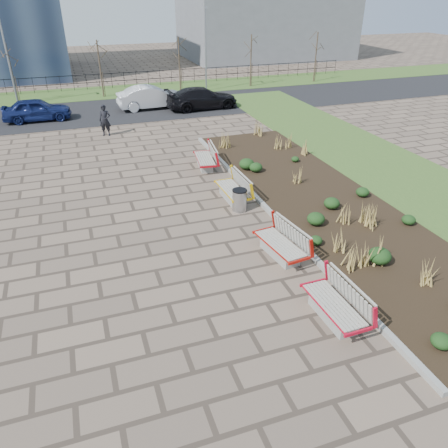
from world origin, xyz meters
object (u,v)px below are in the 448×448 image
object	(u,v)px
car_silver	(151,97)
car_black	(202,98)
bench_c	(232,188)
lamp_east	(206,51)
pedestrian	(105,120)
lamp_west	(8,60)
bench_d	(205,157)
litter_bin	(240,201)
car_blue	(37,110)
bench_a	(334,303)
bench_b	(280,242)

from	to	relation	value
car_silver	car_black	world-z (taller)	car_silver
bench_c	car_silver	distance (m)	15.47
bench_c	lamp_east	xyz separation A→B (m)	(5.00, 19.65, 2.54)
pedestrian	lamp_east	xyz separation A→B (m)	(8.80, 9.41, 2.18)
lamp_west	lamp_east	bearing A→B (deg)	0.00
car_silver	bench_d	bearing A→B (deg)	178.05
litter_bin	pedestrian	bearing A→B (deg)	108.43
litter_bin	lamp_west	distance (m)	22.64
pedestrian	lamp_east	bearing A→B (deg)	62.96
bench_c	car_blue	bearing A→B (deg)	116.10
bench_c	car_black	distance (m)	14.57
car_blue	lamp_west	size ratio (longest dim) A/B	0.67
bench_d	lamp_west	distance (m)	18.49
litter_bin	car_blue	bearing A→B (deg)	115.39
bench_a	bench_b	bearing A→B (deg)	88.52
bench_d	lamp_west	xyz separation A→B (m)	(-9.00, 15.95, 2.54)
bench_d	car_blue	bearing A→B (deg)	131.93
litter_bin	bench_c	bearing A→B (deg)	86.40
bench_b	litter_bin	distance (m)	3.36
pedestrian	car_black	distance (m)	7.94
bench_a	lamp_west	size ratio (longest dim) A/B	0.35
car_black	litter_bin	bearing A→B (deg)	165.50
car_silver	lamp_east	xyz separation A→B (m)	(5.20, 4.18, 2.27)
bench_a	car_silver	distance (m)	22.92
bench_a	bench_b	distance (m)	3.11
litter_bin	car_blue	world-z (taller)	car_blue
bench_d	litter_bin	bearing A→B (deg)	-83.13
car_blue	lamp_east	distance (m)	13.65
pedestrian	bench_c	bearing A→B (deg)	-53.56
lamp_west	bench_a	bearing A→B (deg)	-71.63
bench_a	lamp_west	world-z (taller)	lamp_west
bench_b	car_blue	size ratio (longest dim) A/B	0.52
bench_b	lamp_west	distance (m)	25.75
litter_bin	car_black	distance (m)	15.56
bench_b	car_silver	distance (m)	19.81
litter_bin	bench_a	bearing A→B (deg)	-89.45
bench_a	pedestrian	bearing A→B (deg)	100.66
car_silver	car_black	distance (m)	3.47
bench_a	car_silver	size ratio (longest dim) A/B	0.46
bench_a	lamp_east	size ratio (longest dim) A/B	0.35
bench_d	car_black	bearing A→B (deg)	81.51
car_blue	bench_d	bearing A→B (deg)	-145.84
lamp_east	lamp_west	bearing A→B (deg)	180.00
bench_b	car_black	size ratio (longest dim) A/B	0.43
lamp_west	bench_c	bearing A→B (deg)	-65.39
bench_a	car_black	world-z (taller)	car_black
bench_c	bench_b	bearing A→B (deg)	-90.96
bench_b	pedestrian	distance (m)	15.08
car_blue	lamp_east	world-z (taller)	lamp_east
bench_b	bench_c	bearing A→B (deg)	82.38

